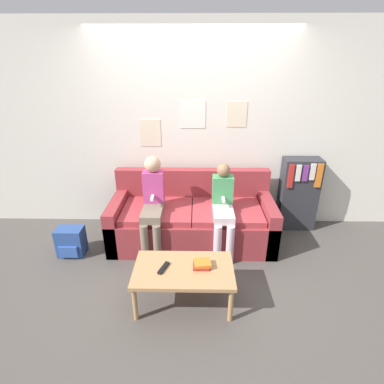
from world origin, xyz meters
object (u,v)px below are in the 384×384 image
object	(u,v)px
tv_remote	(164,268)
backpack	(71,242)
couch	(192,220)
person_right	(223,206)
bookshelf	(298,194)
coffee_table	(184,272)
person_left	(153,200)

from	to	relation	value
tv_remote	backpack	size ratio (longest dim) A/B	0.50
couch	tv_remote	world-z (taller)	couch
backpack	couch	bearing A→B (deg)	13.95
person_right	tv_remote	size ratio (longest dim) A/B	6.07
couch	bookshelf	bearing A→B (deg)	13.80
coffee_table	bookshelf	xyz separation A→B (m)	(1.47, 1.43, 0.16)
person_right	coffee_table	bearing A→B (deg)	-115.69
person_right	backpack	size ratio (longest dim) A/B	3.04
person_left	tv_remote	size ratio (longest dim) A/B	6.57
person_left	coffee_table	bearing A→B (deg)	-66.31
couch	coffee_table	xyz separation A→B (m)	(-0.06, -1.09, 0.06)
couch	backpack	world-z (taller)	couch
coffee_table	tv_remote	world-z (taller)	tv_remote
tv_remote	person_right	bearing A→B (deg)	76.56
couch	person_right	distance (m)	0.52
coffee_table	backpack	bearing A→B (deg)	151.69
person_left	tv_remote	xyz separation A→B (m)	(0.21, -0.90, -0.25)
couch	backpack	distance (m)	1.47
couch	person_right	xyz separation A→B (m)	(0.36, -0.21, 0.30)
tv_remote	bookshelf	bearing A→B (deg)	61.99
person_right	couch	bearing A→B (deg)	149.52
coffee_table	backpack	distance (m)	1.56
coffee_table	person_right	size ratio (longest dim) A/B	0.88
couch	person_left	xyz separation A→B (m)	(-0.45, -0.19, 0.36)
tv_remote	coffee_table	bearing A→B (deg)	23.76
couch	tv_remote	distance (m)	1.13
person_right	tv_remote	xyz separation A→B (m)	(-0.60, -0.89, -0.19)
couch	backpack	size ratio (longest dim) A/B	5.75
bookshelf	backpack	distance (m)	2.94
person_right	backpack	xyz separation A→B (m)	(-1.79, -0.14, -0.42)
couch	tv_remote	size ratio (longest dim) A/B	11.49
tv_remote	backpack	bearing A→B (deg)	168.67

